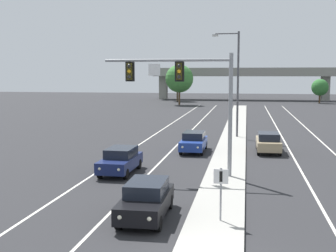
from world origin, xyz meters
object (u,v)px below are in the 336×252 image
Objects in this scene: overhead_signal_mast at (189,88)px; tree_far_left_c at (177,80)px; street_lamp_median at (236,78)px; median_sign_post at (221,186)px; car_oncoming_black at (146,199)px; car_oncoming_navy at (120,160)px; car_oncoming_blue at (194,142)px; car_receding_tan at (268,142)px; tree_far_left_b at (179,79)px; tree_far_right_a at (320,87)px.

tree_far_left_c reaches higher than overhead_signal_mast.
median_sign_post is at bearing -89.76° from street_lamp_median.
car_oncoming_black is (-3.08, -24.88, -4.97)m from street_lamp_median.
car_oncoming_navy is 0.61× the size of tree_far_left_c.
overhead_signal_mast is 9.17m from car_oncoming_black.
overhead_signal_mast is 1.71× the size of car_oncoming_blue.
median_sign_post is at bearing -98.80° from car_receding_tan.
tree_far_left_b is 1.57× the size of tree_far_right_a.
car_oncoming_blue and car_receding_tan have the same top height.
tree_far_right_a is at bearing 73.56° from street_lamp_median.
tree_far_right_a is (19.36, 63.75, 2.54)m from car_oncoming_blue.
tree_far_left_b is at bearing -159.17° from tree_far_right_a.
tree_far_left_c is at bearing 96.13° from car_oncoming_navy.
car_oncoming_blue is at bearing 100.43° from median_sign_post.
tree_far_left_b reaches higher than tree_far_right_a.
car_oncoming_navy is (-3.51, 8.18, 0.00)m from car_oncoming_black.
tree_far_right_a reaches higher than median_sign_post.
median_sign_post reaches higher than car_oncoming_blue.
car_receding_tan is at bearing -73.96° from tree_far_left_b.
street_lamp_median is at bearing -74.76° from tree_far_left_b.
car_receding_tan is at bearing -74.99° from tree_far_left_c.
car_receding_tan is 67.09m from tree_far_left_c.
street_lamp_median reaches higher than car_oncoming_black.
car_receding_tan is (2.83, -7.52, -4.97)m from street_lamp_median.
tree_far_left_b reaches higher than car_oncoming_black.
car_oncoming_black is at bearing -82.56° from tree_far_left_b.
car_oncoming_navy is at bearing -113.10° from car_oncoming_blue.
tree_far_left_c is (-11.44, 82.05, 4.02)m from car_oncoming_black.
car_receding_tan is (9.42, 9.19, 0.00)m from car_oncoming_navy.
tree_far_left_b reaches higher than car_oncoming_blue.
tree_far_right_a is (28.52, 10.85, -1.91)m from tree_far_left_b.
overhead_signal_mast is 1.48× the size of tree_far_right_a.
median_sign_post is at bearing -80.03° from tree_far_left_b.
tree_far_left_b is at bearing 99.82° from car_oncoming_blue.
street_lamp_median is 9.45m from car_receding_tan.
car_receding_tan is at bearing -102.13° from tree_far_right_a.
street_lamp_median reaches higher than overhead_signal_mast.
car_oncoming_navy is (-4.30, 0.24, -4.53)m from overhead_signal_mast.
tree_far_left_b is (-14.99, 52.14, 4.44)m from car_receding_tan.
tree_far_left_c is (-12.23, 74.12, -0.51)m from overhead_signal_mast.
car_receding_tan is at bearing 71.21° from car_oncoming_black.
car_receding_tan is (2.72, 17.61, -0.77)m from median_sign_post.
car_oncoming_black is at bearing 175.67° from median_sign_post.
street_lamp_median is 2.23× the size of car_receding_tan.
overhead_signal_mast is 17.11m from street_lamp_median.
tree_far_right_a reaches higher than car_oncoming_blue.
tree_far_right_a is at bearing 73.11° from car_oncoming_blue.
car_oncoming_navy is 1.00× the size of car_oncoming_blue.
car_oncoming_black is 1.01× the size of car_oncoming_blue.
car_oncoming_blue is (-3.10, 16.84, -0.77)m from median_sign_post.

